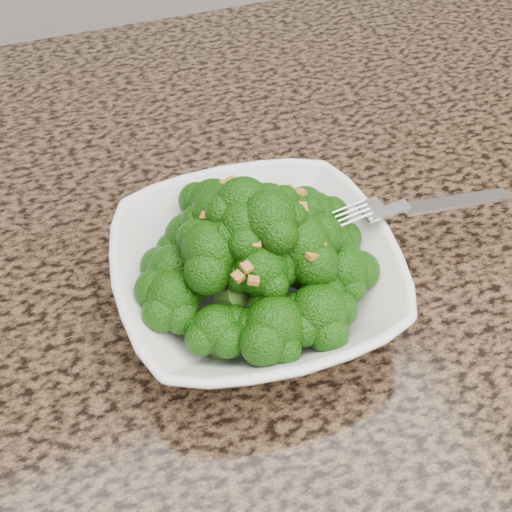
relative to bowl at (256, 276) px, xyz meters
name	(u,v)px	position (x,y,z in m)	size (l,w,h in m)	color
cabinet	(349,510)	(0.12, -0.04, -0.49)	(1.55, 0.95, 0.87)	#362116
granite_counter	(406,303)	(0.12, -0.04, -0.04)	(1.64, 1.04, 0.03)	brown
bowl	(256,276)	(0.00, 0.00, 0.00)	(0.22, 0.22, 0.05)	white
broccoli_pile	(256,216)	(0.00, 0.00, 0.07)	(0.19, 0.19, 0.08)	#185209
garlic_topping	(256,171)	(0.00, 0.00, 0.11)	(0.12, 0.12, 0.01)	#BD812E
fork	(400,207)	(0.12, 0.00, 0.03)	(0.18, 0.03, 0.01)	silver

